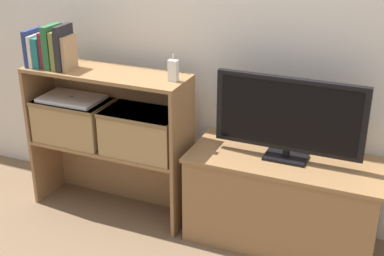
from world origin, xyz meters
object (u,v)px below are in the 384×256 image
book_tan (69,53)px  book_teal (42,51)px  tv (289,116)px  book_ivory (37,50)px  book_forest (53,47)px  book_charcoal (64,47)px  laptop (72,98)px  storage_basket_right (142,131)px  book_maroon (47,49)px  storage_basket_left (74,118)px  baby_monitor (173,71)px  tv_stand (282,200)px  book_navy (33,47)px  book_olive (59,50)px

book_tan → book_teal: bearing=180.0°
tv → book_ivory: book_ivory is taller
book_forest → book_charcoal: bearing=0.0°
laptop → storage_basket_right: bearing=0.0°
book_maroon → book_charcoal: (0.12, 0.00, 0.02)m
book_ivory → book_teal: (0.03, 0.00, -0.01)m
book_teal → laptop: bearing=11.8°
storage_basket_left → laptop: laptop is taller
book_ivory → laptop: bearing=9.7°
tv → book_tan: bearing=-174.9°
book_maroon → storage_basket_left: 0.43m
tv → baby_monitor: 0.64m
tv → book_teal: size_ratio=4.48×
storage_basket_right → tv_stand: bearing=5.7°
book_tan → storage_basket_right: bearing=4.2°
book_navy → book_maroon: book_navy is taller
laptop → book_charcoal: bearing=-79.6°
book_ivory → storage_basket_right: (0.64, 0.03, -0.40)m
book_olive → storage_basket_right: (0.49, 0.03, -0.42)m
baby_monitor → book_charcoal: bearing=-175.9°
book_forest → storage_basket_right: bearing=3.3°
tv → book_forest: book_forest is taller
book_olive → laptop: bearing=46.8°
book_navy → baby_monitor: size_ratio=1.44×
tv → book_maroon: (-1.36, -0.11, 0.23)m
book_navy → book_ivory: size_ratio=1.13×
book_maroon → book_tan: size_ratio=1.06×
book_navy → book_forest: book_forest is taller
book_charcoal → storage_basket_right: bearing=3.9°
storage_basket_right → book_teal: bearing=-177.1°
book_olive → storage_basket_right: size_ratio=0.50×
book_navy → laptop: 0.36m
baby_monitor → laptop: size_ratio=0.41×
book_teal → book_forest: (0.08, 0.00, 0.04)m
tv → storage_basket_right: size_ratio=1.76×
tv_stand → book_maroon: book_maroon is taller
book_olive → tv: bearing=4.8°
tv → storage_basket_left: size_ratio=1.76×
book_charcoal → storage_basket_left: size_ratio=0.57×
tv → baby_monitor: bearing=-174.1°
book_charcoal → storage_basket_right: (0.45, 0.03, -0.44)m
storage_basket_left → baby_monitor: bearing=1.3°
book_maroon → book_navy: bearing=180.0°
book_forest → book_charcoal: size_ratio=0.97×
book_maroon → laptop: book_maroon is taller
book_forest → storage_basket_left: book_forest is taller
book_teal → storage_basket_right: size_ratio=0.39×
storage_basket_right → book_maroon: bearing=-176.9°
storage_basket_left → book_forest: bearing=-156.6°
book_tan → storage_basket_right: (0.42, 0.03, -0.41)m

